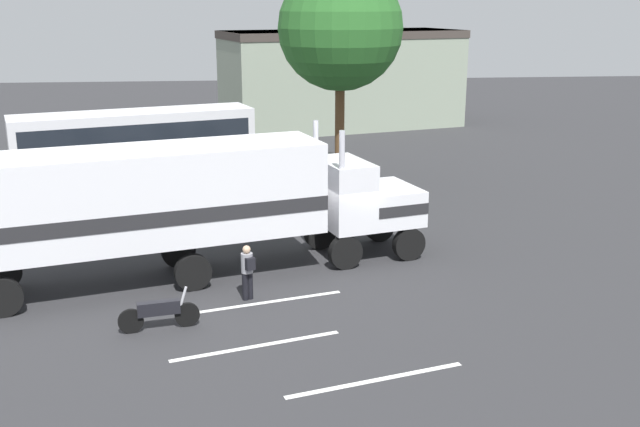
{
  "coord_description": "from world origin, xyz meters",
  "views": [
    {
      "loc": [
        -3.21,
        -23.39,
        8.28
      ],
      "look_at": [
        -0.69,
        0.01,
        1.6
      ],
      "focal_mm": 41.9,
      "sensor_mm": 36.0,
      "label": 1
    }
  ],
  "objects_px": {
    "motorcycle": "(159,312)",
    "person_bystander": "(247,270)",
    "semi_truck": "(186,199)",
    "parked_bus": "(135,140)",
    "tree_left": "(340,28)"
  },
  "relations": [
    {
      "from": "motorcycle",
      "to": "person_bystander",
      "type": "bearing_deg",
      "value": 38.14
    },
    {
      "from": "semi_truck",
      "to": "parked_bus",
      "type": "height_order",
      "value": "semi_truck"
    },
    {
      "from": "semi_truck",
      "to": "person_bystander",
      "type": "xyz_separation_m",
      "value": [
        1.8,
        -2.03,
        -1.63
      ]
    },
    {
      "from": "parked_bus",
      "to": "motorcycle",
      "type": "height_order",
      "value": "parked_bus"
    },
    {
      "from": "parked_bus",
      "to": "tree_left",
      "type": "distance_m",
      "value": 10.85
    },
    {
      "from": "semi_truck",
      "to": "motorcycle",
      "type": "distance_m",
      "value": 4.4
    },
    {
      "from": "parked_bus",
      "to": "motorcycle",
      "type": "xyz_separation_m",
      "value": [
        2.68,
        -16.87,
        -1.58
      ]
    },
    {
      "from": "person_bystander",
      "to": "motorcycle",
      "type": "bearing_deg",
      "value": -141.86
    },
    {
      "from": "tree_left",
      "to": "motorcycle",
      "type": "bearing_deg",
      "value": -113.45
    },
    {
      "from": "person_bystander",
      "to": "parked_bus",
      "type": "relative_size",
      "value": 0.14
    },
    {
      "from": "person_bystander",
      "to": "motorcycle",
      "type": "relative_size",
      "value": 0.78
    },
    {
      "from": "parked_bus",
      "to": "semi_truck",
      "type": "bearing_deg",
      "value": -76.16
    },
    {
      "from": "semi_truck",
      "to": "person_bystander",
      "type": "relative_size",
      "value": 8.77
    },
    {
      "from": "motorcycle",
      "to": "parked_bus",
      "type": "bearing_deg",
      "value": 99.03
    },
    {
      "from": "semi_truck",
      "to": "person_bystander",
      "type": "bearing_deg",
      "value": -48.45
    }
  ]
}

